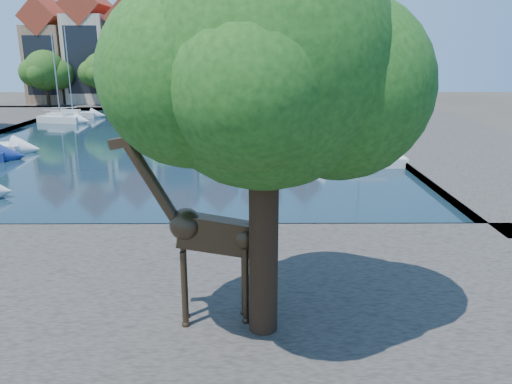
# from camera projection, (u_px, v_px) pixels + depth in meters

# --- Properties ---
(ground) EXTENTS (160.00, 160.00, 0.00)m
(ground) POSITION_uv_depth(u_px,v_px,m) (97.00, 234.00, 23.04)
(ground) COLOR #38332B
(ground) RESTS_ON ground
(water_basin) EXTENTS (38.00, 50.00, 0.08)m
(water_basin) POSITION_uv_depth(u_px,v_px,m) (175.00, 141.00, 46.10)
(water_basin) COLOR black
(water_basin) RESTS_ON ground
(near_quay) EXTENTS (50.00, 14.00, 0.50)m
(near_quay) POSITION_uv_depth(u_px,v_px,m) (32.00, 303.00, 16.24)
(near_quay) COLOR #48433E
(near_quay) RESTS_ON ground
(far_quay) EXTENTS (60.00, 16.00, 0.50)m
(far_quay) POSITION_uv_depth(u_px,v_px,m) (206.00, 103.00, 76.81)
(far_quay) COLOR #48433E
(far_quay) RESTS_ON ground
(right_quay) EXTENTS (14.00, 52.00, 0.50)m
(right_quay) POSITION_uv_depth(u_px,v_px,m) (445.00, 139.00, 46.18)
(right_quay) COLOR #48433E
(right_quay) RESTS_ON ground
(plane_tree) EXTENTS (8.32, 6.40, 10.62)m
(plane_tree) POSITION_uv_depth(u_px,v_px,m) (269.00, 71.00, 12.31)
(plane_tree) COLOR #332114
(plane_tree) RESTS_ON near_quay
(townhouse_west_end) EXTENTS (5.44, 9.18, 14.93)m
(townhouse_west_end) POSITION_uv_depth(u_px,v_px,m) (52.00, 55.00, 74.71)
(townhouse_west_end) COLOR #926F50
(townhouse_west_end) RESTS_ON far_quay
(townhouse_west_mid) EXTENTS (5.94, 9.18, 16.79)m
(townhouse_west_mid) POSITION_uv_depth(u_px,v_px,m) (91.00, 49.00, 74.51)
(townhouse_west_mid) COLOR beige
(townhouse_west_mid) RESTS_ON far_quay
(townhouse_west_inner) EXTENTS (6.43, 9.18, 15.15)m
(townhouse_west_inner) POSITION_uv_depth(u_px,v_px,m) (135.00, 55.00, 74.79)
(townhouse_west_inner) COLOR silver
(townhouse_west_inner) RESTS_ON far_quay
(townhouse_center) EXTENTS (5.44, 9.18, 16.93)m
(townhouse_center) POSITION_uv_depth(u_px,v_px,m) (178.00, 48.00, 74.54)
(townhouse_center) COLOR brown
(townhouse_center) RESTS_ON far_quay
(townhouse_east_inner) EXTENTS (5.94, 9.18, 15.79)m
(townhouse_east_inner) POSITION_uv_depth(u_px,v_px,m) (218.00, 53.00, 74.75)
(townhouse_east_inner) COLOR tan
(townhouse_east_inner) RESTS_ON far_quay
(townhouse_east_mid) EXTENTS (6.43, 9.18, 16.65)m
(townhouse_east_mid) POSITION_uv_depth(u_px,v_px,m) (262.00, 50.00, 74.68)
(townhouse_east_mid) COLOR beige
(townhouse_east_mid) RESTS_ON far_quay
(townhouse_east_end) EXTENTS (5.44, 9.18, 14.43)m
(townhouse_east_end) POSITION_uv_depth(u_px,v_px,m) (305.00, 57.00, 74.99)
(townhouse_east_end) COLOR #8B5C42
(townhouse_east_end) RESTS_ON far_quay
(far_tree_far_west) EXTENTS (7.28, 5.60, 7.68)m
(far_tree_far_west) POSITION_uv_depth(u_px,v_px,m) (46.00, 72.00, 70.04)
(far_tree_far_west) COLOR #332114
(far_tree_far_west) RESTS_ON far_quay
(far_tree_west) EXTENTS (6.76, 5.20, 7.36)m
(far_tree_west) POSITION_uv_depth(u_px,v_px,m) (103.00, 73.00, 70.11)
(far_tree_west) COLOR #332114
(far_tree_west) RESTS_ON far_quay
(far_tree_mid_west) EXTENTS (7.80, 6.00, 8.00)m
(far_tree_mid_west) POSITION_uv_depth(u_px,v_px,m) (160.00, 71.00, 70.10)
(far_tree_mid_west) COLOR #332114
(far_tree_mid_west) RESTS_ON far_quay
(far_tree_mid_east) EXTENTS (7.02, 5.40, 7.52)m
(far_tree_mid_east) POSITION_uv_depth(u_px,v_px,m) (217.00, 72.00, 70.18)
(far_tree_mid_east) COLOR #332114
(far_tree_mid_east) RESTS_ON far_quay
(far_tree_east) EXTENTS (7.54, 5.80, 7.84)m
(far_tree_east) POSITION_uv_depth(u_px,v_px,m) (273.00, 71.00, 70.20)
(far_tree_east) COLOR #332114
(far_tree_east) RESTS_ON far_quay
(far_tree_far_east) EXTENTS (6.76, 5.20, 7.36)m
(far_tree_far_east) POSITION_uv_depth(u_px,v_px,m) (330.00, 73.00, 70.29)
(far_tree_far_east) COLOR #332114
(far_tree_far_east) RESTS_ON far_quay
(giraffe_statue) EXTENTS (3.88, 0.86, 5.53)m
(giraffe_statue) POSITION_uv_depth(u_px,v_px,m) (205.00, 234.00, 13.99)
(giraffe_statue) COLOR #34281A
(giraffe_statue) RESTS_ON near_quay
(sailboat_left_d) EXTENTS (5.31, 2.83, 9.98)m
(sailboat_left_d) POSITION_uv_depth(u_px,v_px,m) (60.00, 117.00, 57.36)
(sailboat_left_d) COLOR silver
(sailboat_left_d) RESTS_ON water_basin
(sailboat_left_e) EXTENTS (5.60, 2.36, 10.74)m
(sailboat_left_e) POSITION_uv_depth(u_px,v_px,m) (73.00, 113.00, 61.38)
(sailboat_left_e) COLOR beige
(sailboat_left_e) RESTS_ON water_basin
(sailboat_right_a) EXTENTS (6.41, 2.28, 9.16)m
(sailboat_right_a) POSITION_uv_depth(u_px,v_px,m) (360.00, 158.00, 36.16)
(sailboat_right_a) COLOR silver
(sailboat_right_a) RESTS_ON water_basin
(sailboat_right_b) EXTENTS (8.35, 5.03, 11.05)m
(sailboat_right_b) POSITION_uv_depth(u_px,v_px,m) (309.00, 141.00, 42.57)
(sailboat_right_b) COLOR navy
(sailboat_right_b) RESTS_ON water_basin
(sailboat_right_c) EXTENTS (5.78, 2.49, 8.16)m
(sailboat_right_c) POSITION_uv_depth(u_px,v_px,m) (322.00, 122.00, 54.60)
(sailboat_right_c) COLOR silver
(sailboat_right_c) RESTS_ON water_basin
(sailboat_right_d) EXTENTS (4.63, 3.23, 9.06)m
(sailboat_right_d) POSITION_uv_depth(u_px,v_px,m) (297.00, 110.00, 65.17)
(sailboat_right_d) COLOR silver
(sailboat_right_d) RESTS_ON water_basin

